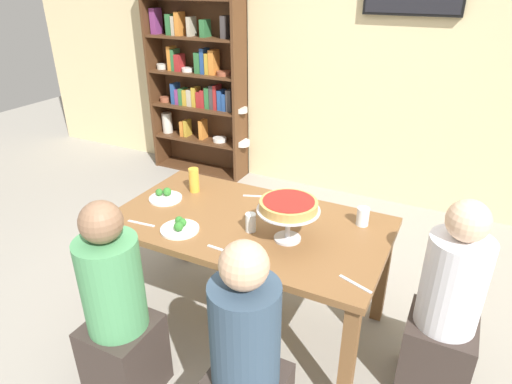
{
  "coord_description": "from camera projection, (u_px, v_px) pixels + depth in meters",
  "views": [
    {
      "loc": [
        1.05,
        -1.99,
        2.04
      ],
      "look_at": [
        0.0,
        0.1,
        0.89
      ],
      "focal_mm": 30.81,
      "sensor_mm": 36.0,
      "label": 1
    }
  ],
  "objects": [
    {
      "name": "deep_dish_pizza_stand",
      "position": [
        288.0,
        208.0,
        2.33
      ],
      "size": [
        0.34,
        0.34,
        0.24
      ],
      "color": "silver",
      "rests_on": "dining_table"
    },
    {
      "name": "cutlery_knife_far",
      "position": [
        141.0,
        223.0,
        2.57
      ],
      "size": [
        0.18,
        0.03,
        0.0
      ],
      "primitive_type": "cube",
      "rotation": [
        0.0,
        0.0,
        0.09
      ],
      "color": "silver",
      "rests_on": "dining_table"
    },
    {
      "name": "diner_near_right",
      "position": [
        246.0,
        370.0,
        1.92
      ],
      "size": [
        0.34,
        0.34,
        1.15
      ],
      "rotation": [
        0.0,
        0.0,
        1.57
      ],
      "color": "#382D28",
      "rests_on": "ground_plane"
    },
    {
      "name": "diner_near_left",
      "position": [
        118.0,
        318.0,
        2.21
      ],
      "size": [
        0.34,
        0.34,
        1.15
      ],
      "rotation": [
        0.0,
        0.0,
        1.57
      ],
      "color": "#382D28",
      "rests_on": "ground_plane"
    },
    {
      "name": "ground_plane",
      "position": [
        249.0,
        318.0,
        2.92
      ],
      "size": [
        12.0,
        12.0,
        0.0
      ],
      "primitive_type": "plane",
      "color": "gray"
    },
    {
      "name": "salad_plate_far_diner",
      "position": [
        180.0,
        227.0,
        2.49
      ],
      "size": [
        0.22,
        0.22,
        0.07
      ],
      "color": "white",
      "rests_on": "dining_table"
    },
    {
      "name": "cutlery_fork_far",
      "position": [
        257.0,
        196.0,
        2.89
      ],
      "size": [
        0.17,
        0.08,
        0.0
      ],
      "primitive_type": "cube",
      "rotation": [
        0.0,
        0.0,
        3.49
      ],
      "color": "silver",
      "rests_on": "dining_table"
    },
    {
      "name": "beer_glass_amber_tall",
      "position": [
        194.0,
        180.0,
        2.92
      ],
      "size": [
        0.07,
        0.07,
        0.16
      ],
      "primitive_type": "cylinder",
      "color": "gold",
      "rests_on": "dining_table"
    },
    {
      "name": "dining_table",
      "position": [
        249.0,
        234.0,
        2.63
      ],
      "size": [
        1.62,
        0.9,
        0.74
      ],
      "color": "brown",
      "rests_on": "ground_plane"
    },
    {
      "name": "water_glass_clear_near",
      "position": [
        363.0,
        216.0,
        2.53
      ],
      "size": [
        0.07,
        0.07,
        0.11
      ],
      "primitive_type": "cylinder",
      "color": "white",
      "rests_on": "dining_table"
    },
    {
      "name": "water_glass_clear_far",
      "position": [
        251.0,
        222.0,
        2.47
      ],
      "size": [
        0.06,
        0.06,
        0.11
      ],
      "primitive_type": "cylinder",
      "color": "white",
      "rests_on": "dining_table"
    },
    {
      "name": "bookshelf",
      "position": [
        197.0,
        72.0,
        4.71
      ],
      "size": [
        1.19,
        0.3,
        2.21
      ],
      "color": "#4C2D19",
      "rests_on": "ground_plane"
    },
    {
      "name": "cutlery_fork_near",
      "position": [
        355.0,
        284.0,
        2.06
      ],
      "size": [
        0.17,
        0.08,
        0.0
      ],
      "primitive_type": "cube",
      "rotation": [
        0.0,
        0.0,
        -0.36
      ],
      "color": "silver",
      "rests_on": "dining_table"
    },
    {
      "name": "salad_plate_near_diner",
      "position": [
        292.0,
        201.0,
        2.8
      ],
      "size": [
        0.23,
        0.23,
        0.05
      ],
      "color": "white",
      "rests_on": "dining_table"
    },
    {
      "name": "diner_head_east",
      "position": [
        445.0,
        316.0,
        2.22
      ],
      "size": [
        0.34,
        0.34,
        1.15
      ],
      "rotation": [
        0.0,
        0.0,
        3.14
      ],
      "color": "#382D28",
      "rests_on": "ground_plane"
    },
    {
      "name": "cutlery_knife_near",
      "position": [
        222.0,
        250.0,
        2.32
      ],
      "size": [
        0.18,
        0.03,
        0.0
      ],
      "primitive_type": "cube",
      "rotation": [
        0.0,
        0.0,
        -0.06
      ],
      "color": "silver",
      "rests_on": "dining_table"
    },
    {
      "name": "salad_plate_spare",
      "position": [
        165.0,
        196.0,
        2.85
      ],
      "size": [
        0.21,
        0.21,
        0.07
      ],
      "color": "white",
      "rests_on": "dining_table"
    },
    {
      "name": "rear_partition",
      "position": [
        357.0,
        54.0,
        4.07
      ],
      "size": [
        8.0,
        0.12,
        2.8
      ],
      "primitive_type": "cube",
      "color": "beige",
      "rests_on": "ground_plane"
    }
  ]
}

